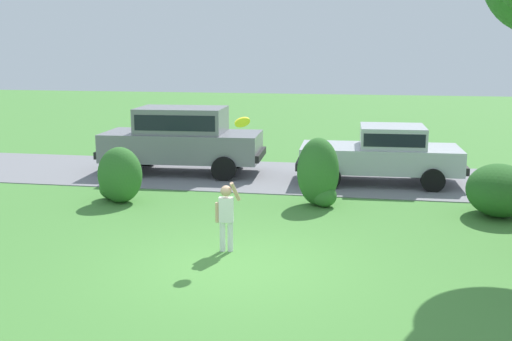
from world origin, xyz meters
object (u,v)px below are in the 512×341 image
(parked_suv, at_px, (182,137))
(frisbee, at_px, (242,122))
(parked_sedan, at_px, (383,152))
(child_thrower, at_px, (226,213))

(parked_suv, distance_m, frisbee, 7.28)
(parked_sedan, distance_m, frisbee, 6.83)
(frisbee, bearing_deg, parked_suv, 116.02)
(parked_suv, bearing_deg, child_thrower, -66.60)
(parked_suv, bearing_deg, parked_sedan, -2.91)
(parked_suv, xyz_separation_m, frisbee, (3.15, -6.45, 1.23))
(parked_sedan, bearing_deg, parked_suv, 177.09)
(child_thrower, bearing_deg, parked_sedan, 66.37)
(parked_sedan, xyz_separation_m, frisbee, (-2.57, -6.16, 1.46))
(parked_sedan, relative_size, child_thrower, 3.47)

